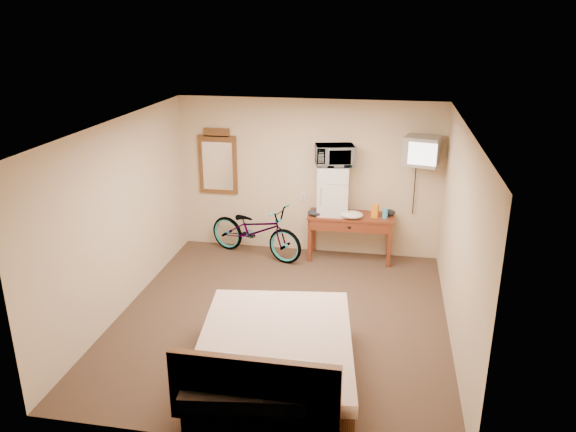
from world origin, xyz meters
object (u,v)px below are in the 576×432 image
object	(u,v)px
blue_cup	(385,213)
wall_mirror	(218,162)
desk	(350,223)
microwave	(335,155)
crt_television	(422,151)
mini_fridge	(334,190)
bicycle	(256,230)
bed	(274,360)

from	to	relation	value
blue_cup	wall_mirror	size ratio (longest dim) A/B	0.14
desk	microwave	xyz separation A→B (m)	(-0.28, 0.06, 1.06)
desk	crt_television	xyz separation A→B (m)	(1.00, 0.02, 1.19)
microwave	mini_fridge	bearing A→B (deg)	-136.99
desk	bicycle	size ratio (longest dim) A/B	0.80
crt_television	wall_mirror	world-z (taller)	crt_television
blue_cup	desk	bearing A→B (deg)	179.61
microwave	desk	bearing A→B (deg)	-25.01
blue_cup	bicycle	distance (m)	2.07
desk	microwave	world-z (taller)	microwave
desk	bed	xyz separation A→B (m)	(-0.54, -3.37, -0.34)
bicycle	bed	xyz separation A→B (m)	(0.97, -3.27, -0.15)
microwave	bicycle	xyz separation A→B (m)	(-1.22, -0.16, -1.25)
microwave	bicycle	bearing A→B (deg)	174.38
desk	bicycle	world-z (taller)	bicycle
bicycle	crt_television	bearing A→B (deg)	-67.51
mini_fridge	wall_mirror	world-z (taller)	wall_mirror
desk	blue_cup	world-z (taller)	blue_cup
desk	mini_fridge	size ratio (longest dim) A/B	1.72
blue_cup	bicycle	xyz separation A→B (m)	(-2.03, -0.10, -0.38)
blue_cup	crt_television	world-z (taller)	crt_television
microwave	bicycle	world-z (taller)	microwave
desk	microwave	distance (m)	1.10
crt_television	mini_fridge	bearing A→B (deg)	178.30
mini_fridge	blue_cup	xyz separation A→B (m)	(0.81, -0.06, -0.31)
desk	blue_cup	bearing A→B (deg)	-0.39
blue_cup	bed	xyz separation A→B (m)	(-1.06, -3.37, -0.53)
wall_mirror	microwave	bearing A→B (deg)	-6.33
crt_television	bed	world-z (taller)	crt_television
bicycle	bed	bearing A→B (deg)	-143.87
mini_fridge	crt_television	size ratio (longest dim) A/B	1.23
blue_cup	mini_fridge	bearing A→B (deg)	175.60
desk	mini_fridge	world-z (taller)	mini_fridge
microwave	bed	world-z (taller)	microwave
microwave	blue_cup	bearing A→B (deg)	-17.70
desk	wall_mirror	size ratio (longest dim) A/B	1.24
bicycle	bed	world-z (taller)	bed
wall_mirror	bicycle	size ratio (longest dim) A/B	0.64
wall_mirror	crt_television	bearing A→B (deg)	-4.48
crt_television	bed	bearing A→B (deg)	-114.36
microwave	bicycle	distance (m)	1.75
desk	crt_television	distance (m)	1.55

